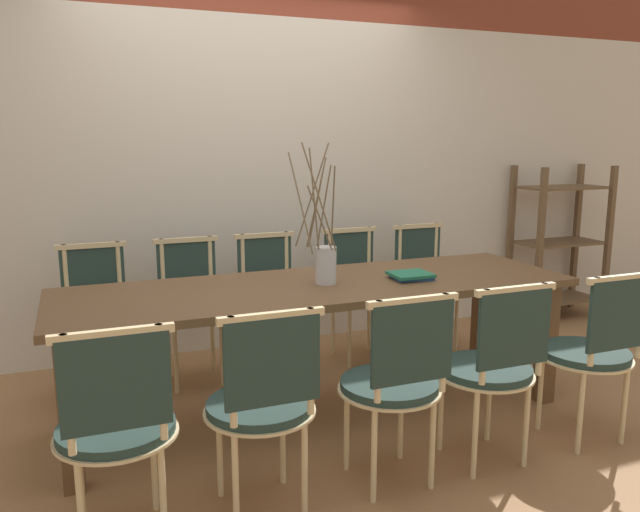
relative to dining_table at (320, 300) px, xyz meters
name	(u,v)px	position (x,y,z in m)	size (l,w,h in m)	color
ground_plane	(320,414)	(0.00, 0.00, -0.66)	(16.00, 16.00, 0.00)	#9E7047
wall_rear	(251,126)	(0.00, 1.33, 0.94)	(12.00, 0.06, 3.20)	beige
dining_table	(320,300)	(0.00, 0.00, 0.00)	(2.77, 0.84, 0.75)	brown
chair_near_leftend	(117,423)	(-1.11, -0.78, -0.16)	(0.46, 0.46, 0.89)	#233833
chair_near_left	(263,400)	(-0.55, -0.78, -0.16)	(0.46, 0.46, 0.89)	#233833
chair_near_center	(395,379)	(0.04, -0.78, -0.16)	(0.46, 0.46, 0.89)	#233833
chair_near_right	(492,364)	(0.54, -0.78, -0.16)	(0.46, 0.46, 0.89)	#233833
chair_near_rightend	(593,348)	(1.15, -0.78, -0.16)	(0.46, 0.46, 0.89)	#233833
chair_far_leftend	(96,313)	(-1.12, 0.78, -0.16)	(0.46, 0.46, 0.89)	#233833
chair_far_left	(192,304)	(-0.56, 0.78, -0.16)	(0.46, 0.46, 0.89)	#233833
chair_far_center	(271,296)	(-0.04, 0.78, -0.16)	(0.46, 0.46, 0.89)	#233833
chair_far_right	(357,288)	(0.58, 0.78, -0.16)	(0.46, 0.46, 0.89)	#233833
chair_far_rightend	(427,281)	(1.14, 0.78, -0.16)	(0.46, 0.46, 0.89)	#233833
vase_centerpiece	(325,259)	(0.02, -0.01, 0.23)	(0.24, 0.31, 0.75)	silver
book_stack	(411,276)	(0.51, -0.08, 0.11)	(0.24, 0.21, 0.04)	#234C8C
shelving_rack	(559,243)	(2.59, 1.06, -0.02)	(0.76, 0.41, 1.29)	brown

